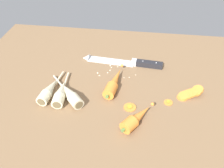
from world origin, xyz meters
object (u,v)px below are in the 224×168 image
(carrot_slice_stray_near, at_px, (130,107))
(parsnip_mid_left, at_px, (49,91))
(carrot_slice_stack, at_px, (190,93))
(chefs_knife, at_px, (120,61))
(parsnip_front, at_px, (61,93))
(carrot_slice_stray_mid, at_px, (168,102))
(whole_carrot, at_px, (114,82))
(whole_carrot_second, at_px, (136,118))
(parsnip_mid_right, at_px, (70,94))

(carrot_slice_stray_near, bearing_deg, parsnip_mid_left, 174.59)
(carrot_slice_stack, distance_m, carrot_slice_stray_near, 0.23)
(chefs_knife, height_order, parsnip_mid_left, parsnip_mid_left)
(parsnip_front, relative_size, carrot_slice_stack, 2.07)
(chefs_knife, xyz_separation_m, parsnip_front, (-0.19, -0.25, 0.01))
(parsnip_front, relative_size, carrot_slice_stray_mid, 6.45)
(carrot_slice_stray_near, bearing_deg, chefs_knife, 102.94)
(chefs_knife, bearing_deg, carrot_slice_stack, -33.54)
(chefs_knife, height_order, parsnip_front, parsnip_front)
(whole_carrot, xyz_separation_m, parsnip_mid_left, (-0.22, -0.08, -0.00))
(whole_carrot, relative_size, whole_carrot_second, 1.49)
(parsnip_mid_left, relative_size, parsnip_mid_right, 1.12)
(chefs_knife, height_order, carrot_slice_stray_mid, chefs_knife)
(parsnip_front, xyz_separation_m, parsnip_mid_left, (-0.05, 0.01, 0.00))
(parsnip_mid_left, bearing_deg, carrot_slice_stray_mid, 2.01)
(parsnip_mid_right, xyz_separation_m, carrot_slice_stray_mid, (0.35, 0.02, -0.02))
(chefs_knife, bearing_deg, carrot_slice_stray_near, -77.06)
(whole_carrot, xyz_separation_m, parsnip_front, (-0.18, -0.08, -0.00))
(chefs_knife, distance_m, carrot_slice_stray_mid, 0.30)
(parsnip_mid_right, xyz_separation_m, carrot_slice_stack, (0.42, 0.07, -0.01))
(parsnip_mid_right, bearing_deg, carrot_slice_stray_near, -5.17)
(carrot_slice_stray_near, relative_size, carrot_slice_stray_mid, 1.39)
(whole_carrot, relative_size, parsnip_mid_right, 1.19)
(whole_carrot, height_order, parsnip_mid_left, whole_carrot)
(carrot_slice_stack, relative_size, carrot_slice_stray_near, 2.23)
(parsnip_mid_right, bearing_deg, carrot_slice_stack, 9.55)
(whole_carrot_second, height_order, carrot_slice_stray_mid, whole_carrot_second)
(parsnip_mid_left, bearing_deg, carrot_slice_stack, 7.13)
(whole_carrot_second, height_order, parsnip_mid_right, whole_carrot_second)
(parsnip_mid_right, height_order, carrot_slice_stack, parsnip_mid_right)
(whole_carrot_second, xyz_separation_m, carrot_slice_stray_near, (-0.02, 0.07, -0.02))
(parsnip_front, xyz_separation_m, carrot_slice_stack, (0.46, 0.07, -0.01))
(parsnip_mid_left, height_order, carrot_slice_stray_mid, parsnip_mid_left)
(chefs_knife, distance_m, parsnip_mid_left, 0.34)
(parsnip_mid_left, bearing_deg, whole_carrot, 18.86)
(parsnip_mid_left, bearing_deg, parsnip_front, -7.56)
(carrot_slice_stack, relative_size, carrot_slice_stray_mid, 3.11)
(whole_carrot, distance_m, carrot_slice_stray_near, 0.13)
(chefs_knife, distance_m, parsnip_front, 0.31)
(parsnip_mid_left, xyz_separation_m, carrot_slice_stack, (0.50, 0.06, -0.01))
(parsnip_mid_right, height_order, carrot_slice_stray_near, parsnip_mid_right)
(carrot_slice_stack, bearing_deg, carrot_slice_stray_near, -156.54)
(parsnip_front, relative_size, carrot_slice_stray_near, 4.63)
(whole_carrot_second, distance_m, parsnip_front, 0.29)
(carrot_slice_stack, xyz_separation_m, carrot_slice_stray_mid, (-0.08, -0.05, -0.01))
(parsnip_mid_left, bearing_deg, whole_carrot_second, -16.62)
(whole_carrot, distance_m, carrot_slice_stray_mid, 0.21)
(chefs_knife, relative_size, whole_carrot_second, 2.51)
(carrot_slice_stray_mid, bearing_deg, chefs_knife, 130.34)
(parsnip_front, height_order, carrot_slice_stray_mid, parsnip_front)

